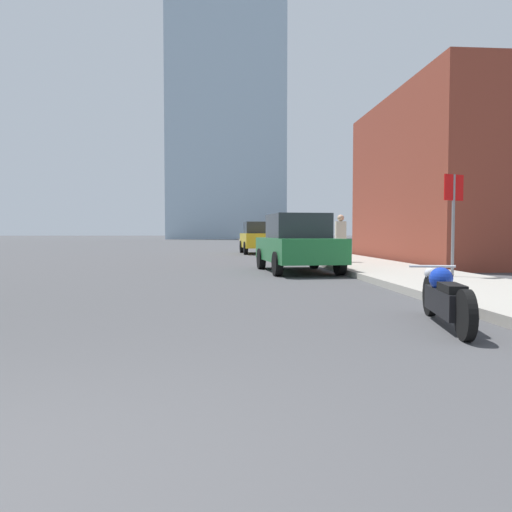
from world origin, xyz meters
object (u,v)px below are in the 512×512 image
object	(u,v)px
parked_car_yellow	(257,238)
parked_car_green	(297,243)
motorcycle	(445,298)
pedestrian	(341,238)
stop_sign	(453,207)

from	to	relation	value
parked_car_yellow	parked_car_green	bearing A→B (deg)	-91.34
parked_car_yellow	motorcycle	bearing A→B (deg)	-90.36
motorcycle	pedestrian	bearing A→B (deg)	93.81
pedestrian	parked_car_yellow	bearing A→B (deg)	100.82
stop_sign	pedestrian	xyz separation A→B (m)	(-1.18, 5.89, -0.77)
parked_car_green	parked_car_yellow	bearing A→B (deg)	86.15
stop_sign	parked_car_green	bearing A→B (deg)	131.93
parked_car_green	parked_car_yellow	distance (m)	13.08
parked_car_green	motorcycle	bearing A→B (deg)	-91.40
parked_car_yellow	pedestrian	size ratio (longest dim) A/B	2.57
stop_sign	pedestrian	bearing A→B (deg)	101.30
parked_car_green	parked_car_yellow	size ratio (longest dim) A/B	1.04
parked_car_green	parked_car_yellow	world-z (taller)	parked_car_yellow
motorcycle	parked_car_yellow	world-z (taller)	parked_car_yellow
parked_car_yellow	stop_sign	xyz separation A→B (m)	(3.21, -16.52, 0.87)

